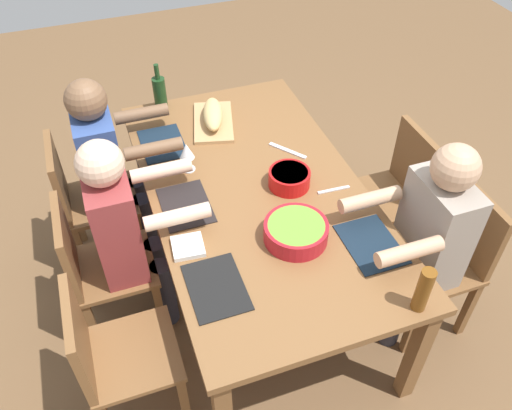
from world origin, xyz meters
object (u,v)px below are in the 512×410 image
at_px(dining_table, 256,200).
at_px(wine_glass, 187,152).
at_px(chair_far_right, 448,255).
at_px(chair_near_center, 96,265).
at_px(cutting_board, 213,122).
at_px(chair_near_left, 84,198).
at_px(beer_bottle, 423,290).
at_px(napkin_stack, 188,247).
at_px(diner_far_right, 426,235).
at_px(diner_near_center, 126,226).
at_px(chair_far_center, 394,190).
at_px(diner_near_left, 110,161).
at_px(chair_near_right, 111,355).
at_px(wine_bottle, 160,93).
at_px(serving_bowl_salad, 296,231).
at_px(serving_bowl_fruit, 289,178).
at_px(bread_loaf, 213,114).

xyz_separation_m(dining_table, wine_glass, (-0.26, -0.28, 0.19)).
height_order(chair_far_right, chair_near_center, same).
bearing_deg(cutting_board, chair_near_left, -83.25).
bearing_deg(dining_table, beer_bottle, 22.86).
xyz_separation_m(cutting_board, napkin_stack, (0.90, -0.38, 0.00)).
distance_m(diner_far_right, chair_near_center, 1.61).
height_order(diner_near_center, beer_bottle, diner_near_center).
xyz_separation_m(chair_far_right, cutting_board, (-1.15, -0.89, 0.27)).
relative_size(chair_far_center, diner_near_left, 0.71).
distance_m(diner_near_left, beer_bottle, 1.76).
bearing_deg(chair_near_right, diner_near_left, 170.11).
height_order(dining_table, diner_near_center, diner_near_center).
distance_m(diner_far_right, beer_bottle, 0.49).
bearing_deg(chair_near_center, napkin_stack, 57.15).
height_order(diner_near_left, wine_bottle, diner_near_left).
bearing_deg(diner_far_right, diner_near_left, -128.54).
distance_m(dining_table, wine_bottle, 0.94).
relative_size(chair_near_left, wine_glass, 5.12).
bearing_deg(cutting_board, diner_near_center, -44.86).
bearing_deg(napkin_stack, diner_far_right, 76.87).
bearing_deg(serving_bowl_salad, diner_near_center, -117.90).
xyz_separation_m(chair_near_center, wine_glass, (-0.26, 0.56, 0.37)).
height_order(wine_bottle, napkin_stack, wine_bottle).
distance_m(chair_near_center, serving_bowl_salad, 1.02).
distance_m(serving_bowl_fruit, napkin_stack, 0.64).
bearing_deg(cutting_board, chair_far_center, 54.99).
xyz_separation_m(diner_near_left, cutting_board, (-0.09, 0.62, 0.05)).
height_order(serving_bowl_salad, wine_glass, wine_glass).
height_order(diner_near_center, wine_bottle, diner_near_center).
height_order(diner_near_center, chair_near_right, diner_near_center).
bearing_deg(chair_near_right, serving_bowl_salad, 99.28).
height_order(diner_far_right, diner_near_center, same).
distance_m(chair_far_center, napkin_stack, 1.32).
xyz_separation_m(diner_near_center, bread_loaf, (-0.62, 0.62, 0.11)).
bearing_deg(diner_far_right, dining_table, -128.54).
bearing_deg(dining_table, cutting_board, -176.08).
distance_m(cutting_board, wine_glass, 0.44).
height_order(chair_near_center, wine_bottle, wine_bottle).
relative_size(chair_far_right, diner_near_center, 0.71).
distance_m(chair_near_center, chair_near_right, 0.53).
height_order(chair_near_right, wine_bottle, wine_bottle).
bearing_deg(chair_near_left, dining_table, 58.06).
height_order(chair_far_right, cutting_board, chair_far_right).
bearing_deg(serving_bowl_salad, bread_loaf, -174.40).
height_order(beer_bottle, napkin_stack, beer_bottle).
distance_m(chair_near_right, diner_near_left, 1.09).
height_order(diner_near_center, diner_near_left, same).
distance_m(chair_near_left, serving_bowl_salad, 1.31).
distance_m(chair_near_left, bread_loaf, 0.87).
height_order(chair_far_right, diner_far_right, diner_far_right).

